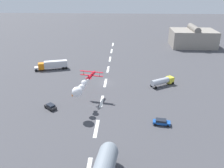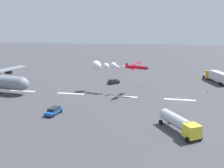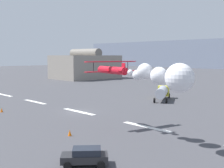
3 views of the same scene
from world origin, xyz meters
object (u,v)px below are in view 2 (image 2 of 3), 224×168
object	(u,v)px
stunt_biplane_red	(107,66)
followme_car_yellow	(113,81)
semi_truck_orange	(217,76)
traffic_cone_near	(208,91)
airport_staff_sedan	(54,111)
fuel_tanker_truck	(179,123)
traffic_cone_far	(138,87)

from	to	relation	value
stunt_biplane_red	followme_car_yellow	xyz separation A→B (m)	(0.05, -9.61, -6.59)
semi_truck_orange	traffic_cone_near	xyz separation A→B (m)	(5.16, 14.15, -1.74)
airport_staff_sedan	stunt_biplane_red	bearing A→B (deg)	-107.46
stunt_biplane_red	followme_car_yellow	world-z (taller)	stunt_biplane_red
followme_car_yellow	stunt_biplane_red	bearing A→B (deg)	90.30
semi_truck_orange	airport_staff_sedan	size ratio (longest dim) A/B	2.95
fuel_tanker_truck	airport_staff_sedan	world-z (taller)	fuel_tanker_truck
semi_truck_orange	followme_car_yellow	xyz separation A→B (m)	(34.08, 9.21, -1.30)
semi_truck_orange	airport_staff_sedan	world-z (taller)	semi_truck_orange
airport_staff_sedan	followme_car_yellow	bearing A→B (deg)	-102.23
airport_staff_sedan	traffic_cone_near	bearing A→B (deg)	-143.45
fuel_tanker_truck	traffic_cone_far	bearing A→B (deg)	-71.82
followme_car_yellow	airport_staff_sedan	distance (m)	32.15
traffic_cone_near	semi_truck_orange	bearing A→B (deg)	-110.04
semi_truck_orange	traffic_cone_far	world-z (taller)	semi_truck_orange
stunt_biplane_red	fuel_tanker_truck	xyz separation A→B (m)	(-18.87, 25.87, -5.66)
fuel_tanker_truck	traffic_cone_near	bearing A→B (deg)	-108.11
semi_truck_orange	fuel_tanker_truck	bearing A→B (deg)	71.27
airport_staff_sedan	fuel_tanker_truck	bearing A→B (deg)	171.04
followme_car_yellow	airport_staff_sedan	world-z (taller)	same
stunt_biplane_red	fuel_tanker_truck	world-z (taller)	stunt_biplane_red
semi_truck_orange	airport_staff_sedan	bearing A→B (deg)	44.82
semi_truck_orange	traffic_cone_near	distance (m)	15.16
traffic_cone_near	traffic_cone_far	size ratio (longest dim) A/B	1.00
semi_truck_orange	traffic_cone_near	size ratio (longest dim) A/B	18.45
semi_truck_orange	traffic_cone_far	xyz separation A→B (m)	(25.31, 13.76, -1.74)
stunt_biplane_red	semi_truck_orange	distance (m)	39.24
fuel_tanker_truck	traffic_cone_near	xyz separation A→B (m)	(-9.99, -30.54, -1.37)
fuel_tanker_truck	followme_car_yellow	distance (m)	40.22
fuel_tanker_truck	traffic_cone_far	xyz separation A→B (m)	(10.16, -30.93, -1.37)
fuel_tanker_truck	traffic_cone_near	size ratio (longest dim) A/B	12.25
fuel_tanker_truck	followme_car_yellow	xyz separation A→B (m)	(18.93, -35.48, -0.94)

